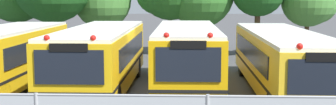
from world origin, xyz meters
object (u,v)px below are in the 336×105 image
(school_bus_2, at_px, (187,56))
(tree_2, at_px, (103,1))
(tree_6, at_px, (311,2))
(school_bus_0, at_px, (6,56))
(school_bus_1, at_px, (101,56))
(school_bus_3, at_px, (282,60))

(school_bus_2, height_order, tree_2, tree_2)
(tree_6, bearing_deg, school_bus_0, -144.14)
(school_bus_2, bearing_deg, tree_2, -64.56)
(school_bus_1, height_order, tree_6, tree_6)
(school_bus_2, xyz_separation_m, tree_6, (7.86, 10.90, 2.04))
(school_bus_1, height_order, tree_2, tree_2)
(school_bus_0, bearing_deg, tree_2, -98.77)
(school_bus_2, relative_size, school_bus_3, 0.81)
(school_bus_3, bearing_deg, school_bus_1, -1.23)
(school_bus_0, xyz_separation_m, tree_2, (1.86, 11.35, 2.13))
(school_bus_1, bearing_deg, tree_6, -136.20)
(school_bus_2, bearing_deg, school_bus_3, 175.67)
(school_bus_0, height_order, tree_2, tree_2)
(school_bus_0, bearing_deg, tree_6, -143.58)
(school_bus_2, distance_m, tree_6, 13.59)
(school_bus_0, bearing_deg, school_bus_1, -178.72)
(school_bus_1, height_order, school_bus_2, school_bus_2)
(school_bus_1, height_order, school_bus_3, school_bus_1)
(school_bus_1, relative_size, tree_6, 1.94)
(school_bus_1, xyz_separation_m, school_bus_2, (3.44, 0.01, 0.02))
(school_bus_0, height_order, school_bus_2, school_bus_2)
(school_bus_3, xyz_separation_m, tree_6, (4.14, 11.16, 2.12))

